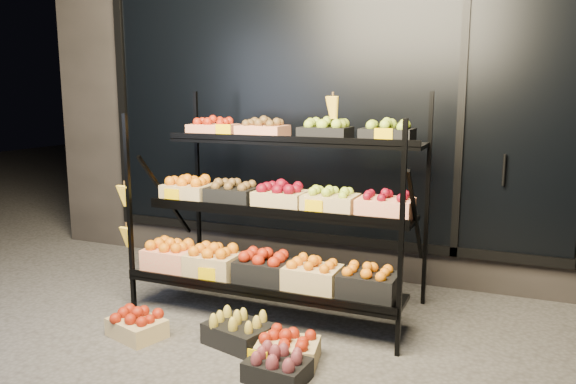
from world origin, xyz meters
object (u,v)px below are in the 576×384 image
at_px(floor_crate_midright, 288,347).
at_px(floor_crate_left, 137,324).
at_px(display_rack, 275,209).
at_px(floor_crate_midleft, 239,330).

bearing_deg(floor_crate_midright, floor_crate_left, 173.05).
xyz_separation_m(display_rack, floor_crate_left, (-0.67, -0.83, -0.70)).
bearing_deg(floor_crate_left, display_rack, 68.37).
relative_size(floor_crate_midleft, floor_crate_midright, 1.15).
distance_m(floor_crate_left, floor_crate_midleft, 0.72).
distance_m(display_rack, floor_crate_midright, 1.11).
bearing_deg(floor_crate_left, floor_crate_midright, 20.98).
bearing_deg(display_rack, floor_crate_midright, -60.82).
bearing_deg(floor_crate_midleft, floor_crate_midright, 1.61).
relative_size(display_rack, floor_crate_left, 5.07).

